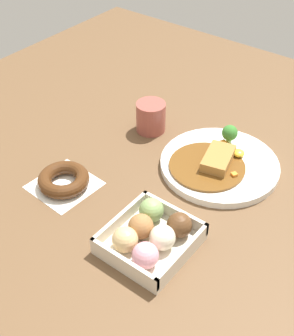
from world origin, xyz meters
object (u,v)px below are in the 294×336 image
chocolate_ring_donut (64,180)px  coffee_mug (151,117)px  curry_plate (219,163)px  donut_box (151,235)px

chocolate_ring_donut → coffee_mug: size_ratio=1.79×
curry_plate → coffee_mug: (-0.03, -0.23, 0.03)m
curry_plate → chocolate_ring_donut: (0.27, -0.25, 0.00)m
chocolate_ring_donut → coffee_mug: (-0.30, 0.02, 0.02)m
donut_box → coffee_mug: size_ratio=2.14×
donut_box → curry_plate: bearing=-176.7°
coffee_mug → chocolate_ring_donut: bearing=-4.4°
curry_plate → coffee_mug: size_ratio=3.51×
chocolate_ring_donut → curry_plate: bearing=137.6°
donut_box → coffee_mug: coffee_mug is taller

